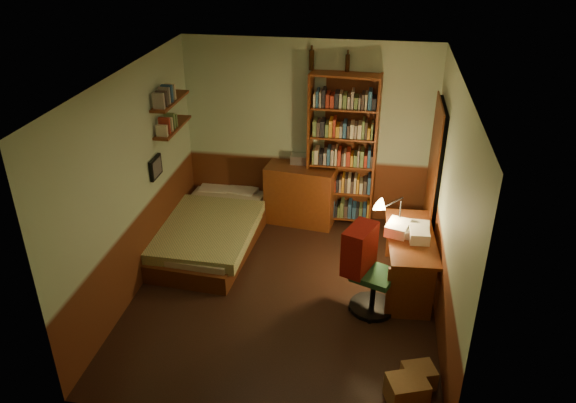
% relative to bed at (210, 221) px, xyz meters
% --- Properties ---
extents(floor, '(3.50, 4.00, 0.02)m').
position_rel_bed_xyz_m(floor, '(1.19, -0.97, -0.34)').
color(floor, black).
rests_on(floor, ground).
extents(ceiling, '(3.50, 4.00, 0.02)m').
position_rel_bed_xyz_m(ceiling, '(1.19, -0.97, 2.28)').
color(ceiling, silver).
rests_on(ceiling, wall_back).
extents(wall_back, '(3.50, 0.02, 2.60)m').
position_rel_bed_xyz_m(wall_back, '(1.19, 1.04, 0.97)').
color(wall_back, '#99AE8B').
rests_on(wall_back, ground).
extents(wall_left, '(0.02, 4.00, 2.60)m').
position_rel_bed_xyz_m(wall_left, '(-0.57, -0.97, 0.97)').
color(wall_left, '#99AE8B').
rests_on(wall_left, ground).
extents(wall_right, '(0.02, 4.00, 2.60)m').
position_rel_bed_xyz_m(wall_right, '(2.95, -0.97, 0.97)').
color(wall_right, '#99AE8B').
rests_on(wall_right, ground).
extents(wall_front, '(3.50, 0.02, 2.60)m').
position_rel_bed_xyz_m(wall_front, '(1.19, -2.98, 0.97)').
color(wall_front, '#99AE8B').
rests_on(wall_front, ground).
extents(doorway, '(0.06, 0.90, 2.00)m').
position_rel_bed_xyz_m(doorway, '(2.91, 0.33, 0.67)').
color(doorway, black).
rests_on(doorway, ground).
extents(door_trim, '(0.02, 0.98, 2.08)m').
position_rel_bed_xyz_m(door_trim, '(2.88, 0.33, 0.67)').
color(door_trim, '#47200E').
rests_on(door_trim, ground).
extents(bed, '(1.33, 2.28, 0.65)m').
position_rel_bed_xyz_m(bed, '(0.00, 0.00, 0.00)').
color(bed, '#798A56').
rests_on(bed, ground).
extents(dresser, '(1.03, 0.61, 0.87)m').
position_rel_bed_xyz_m(dresser, '(1.13, 0.80, 0.11)').
color(dresser, '#5F2B12').
rests_on(dresser, ground).
extents(mini_stereo, '(0.24, 0.18, 0.12)m').
position_rel_bed_xyz_m(mini_stereo, '(1.08, 0.92, 0.60)').
color(mini_stereo, '#B2B2B7').
rests_on(mini_stereo, dresser).
extents(bookshelf, '(0.96, 0.37, 2.19)m').
position_rel_bed_xyz_m(bookshelf, '(1.69, 0.88, 0.77)').
color(bookshelf, '#5F2B12').
rests_on(bookshelf, ground).
extents(bottle_left, '(0.08, 0.08, 0.26)m').
position_rel_bed_xyz_m(bottle_left, '(1.22, 0.99, 2.00)').
color(bottle_left, black).
rests_on(bottle_left, bookshelf).
extents(bottle_right, '(0.07, 0.07, 0.22)m').
position_rel_bed_xyz_m(bottle_right, '(1.70, 0.99, 1.98)').
color(bottle_right, black).
rests_on(bottle_right, bookshelf).
extents(desk, '(0.62, 1.34, 0.70)m').
position_rel_bed_xyz_m(desk, '(2.63, -0.59, 0.02)').
color(desk, '#5F2B12').
rests_on(desk, ground).
extents(paper_stack, '(0.32, 0.38, 0.13)m').
position_rel_bed_xyz_m(paper_stack, '(2.47, -0.54, 0.44)').
color(paper_stack, silver).
rests_on(paper_stack, desk).
extents(desk_lamp, '(0.22, 0.22, 0.62)m').
position_rel_bed_xyz_m(desk_lamp, '(2.48, -0.39, 0.69)').
color(desk_lamp, black).
rests_on(desk_lamp, desk).
extents(office_chair, '(0.56, 0.53, 0.89)m').
position_rel_bed_xyz_m(office_chair, '(2.23, -1.12, 0.12)').
color(office_chair, '#244F2E').
rests_on(office_chair, ground).
extents(red_jacket, '(0.33, 0.50, 0.54)m').
position_rel_bed_xyz_m(red_jacket, '(2.01, -0.99, 0.83)').
color(red_jacket, maroon).
rests_on(red_jacket, office_chair).
extents(wall_shelf_lower, '(0.20, 0.90, 0.03)m').
position_rel_bed_xyz_m(wall_shelf_lower, '(-0.45, 0.13, 1.27)').
color(wall_shelf_lower, '#5F2B12').
rests_on(wall_shelf_lower, wall_left).
extents(wall_shelf_upper, '(0.20, 0.90, 0.03)m').
position_rel_bed_xyz_m(wall_shelf_upper, '(-0.45, 0.13, 1.62)').
color(wall_shelf_upper, '#5F2B12').
rests_on(wall_shelf_upper, wall_left).
extents(framed_picture, '(0.04, 0.32, 0.26)m').
position_rel_bed_xyz_m(framed_picture, '(-0.53, -0.37, 0.92)').
color(framed_picture, black).
rests_on(framed_picture, wall_left).
extents(cardboard_box_a, '(0.43, 0.39, 0.27)m').
position_rel_bed_xyz_m(cardboard_box_a, '(2.59, -2.45, -0.19)').
color(cardboard_box_a, olive).
rests_on(cardboard_box_a, ground).
extents(cardboard_box_b, '(0.36, 0.33, 0.21)m').
position_rel_bed_xyz_m(cardboard_box_b, '(2.71, -2.21, -0.22)').
color(cardboard_box_b, olive).
rests_on(cardboard_box_b, ground).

